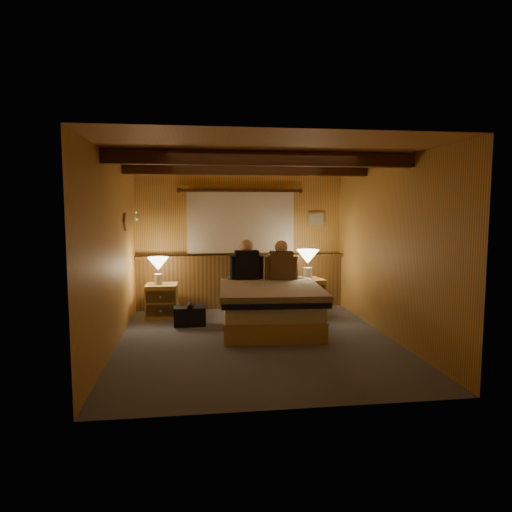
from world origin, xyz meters
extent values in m
plane|color=#575A67|center=(0.00, 0.00, 0.00)|extent=(4.20, 4.20, 0.00)
plane|color=#B48243|center=(0.00, 0.00, 2.40)|extent=(4.20, 4.20, 0.00)
plane|color=gold|center=(0.00, 2.10, 1.20)|extent=(3.60, 0.00, 3.60)
plane|color=gold|center=(-1.80, 0.00, 1.20)|extent=(0.00, 4.20, 4.20)
plane|color=gold|center=(1.80, 0.00, 1.20)|extent=(0.00, 4.20, 4.20)
plane|color=gold|center=(0.00, -2.10, 1.20)|extent=(3.60, 0.00, 3.60)
cube|color=brown|center=(0.00, 2.04, 0.45)|extent=(3.60, 0.12, 0.90)
cube|color=brown|center=(0.00, 1.98, 0.92)|extent=(3.60, 0.22, 0.04)
cylinder|color=#4D2D13|center=(0.00, 2.02, 2.05)|extent=(2.10, 0.05, 0.05)
sphere|color=#4D2D13|center=(-1.05, 2.02, 2.05)|extent=(0.08, 0.08, 0.08)
sphere|color=#4D2D13|center=(1.05, 2.02, 2.05)|extent=(0.08, 0.08, 0.08)
cube|color=#EFE3CF|center=(0.00, 2.03, 1.50)|extent=(1.85, 0.08, 1.05)
cube|color=#4D2D13|center=(0.00, -0.60, 2.31)|extent=(3.60, 0.15, 0.16)
cube|color=#4D2D13|center=(0.00, 0.90, 2.31)|extent=(3.60, 0.15, 0.16)
cylinder|color=white|center=(-1.74, 1.60, 1.75)|extent=(0.03, 0.55, 0.03)
torus|color=white|center=(-1.71, 1.45, 1.63)|extent=(0.01, 0.21, 0.21)
torus|color=white|center=(-1.71, 1.68, 1.63)|extent=(0.01, 0.21, 0.21)
cube|color=#AB8355|center=(1.35, 2.08, 1.55)|extent=(0.30, 0.03, 0.25)
cube|color=#BFB99D|center=(1.35, 2.06, 1.55)|extent=(0.24, 0.01, 0.19)
cube|color=tan|center=(0.28, 0.64, 0.13)|extent=(1.46, 1.88, 0.27)
cube|color=silver|center=(0.28, 0.64, 0.38)|extent=(1.42, 1.83, 0.22)
cube|color=black|center=(0.27, 0.42, 0.51)|extent=(1.49, 1.52, 0.07)
cube|color=tan|center=(0.28, 0.54, 0.57)|extent=(1.55, 1.70, 0.11)
cube|color=silver|center=(-0.01, 1.36, 0.56)|extent=(0.56, 0.34, 0.14)
cube|color=silver|center=(0.67, 1.32, 0.56)|extent=(0.56, 0.34, 0.14)
cube|color=tan|center=(-1.33, 1.46, 0.27)|extent=(0.50, 0.45, 0.54)
cube|color=brown|center=(-1.33, 1.25, 0.38)|extent=(0.44, 0.03, 0.19)
cube|color=brown|center=(-1.33, 1.25, 0.16)|extent=(0.44, 0.03, 0.19)
cylinder|color=white|center=(-1.33, 1.25, 0.38)|extent=(0.03, 0.03, 0.03)
cylinder|color=white|center=(-1.33, 1.25, 0.16)|extent=(0.03, 0.03, 0.03)
cube|color=tan|center=(1.01, 1.40, 0.29)|extent=(0.61, 0.57, 0.59)
cube|color=brown|center=(1.05, 1.18, 0.41)|extent=(0.48, 0.11, 0.21)
cube|color=brown|center=(1.05, 1.18, 0.18)|extent=(0.48, 0.11, 0.21)
cylinder|color=white|center=(1.05, 1.18, 0.41)|extent=(0.03, 0.03, 0.03)
cylinder|color=white|center=(1.05, 1.18, 0.18)|extent=(0.03, 0.03, 0.03)
cylinder|color=silver|center=(-1.38, 1.44, 0.63)|extent=(0.13, 0.13, 0.17)
cylinder|color=white|center=(-1.38, 1.44, 0.74)|extent=(0.02, 0.02, 0.09)
cone|color=#FFF1C6|center=(-1.38, 1.44, 0.88)|extent=(0.33, 0.33, 0.20)
cylinder|color=silver|center=(1.04, 1.41, 0.68)|extent=(0.14, 0.14, 0.18)
cylinder|color=white|center=(1.04, 1.41, 0.80)|extent=(0.02, 0.02, 0.10)
cone|color=#FFF1C6|center=(1.04, 1.41, 0.96)|extent=(0.37, 0.37, 0.22)
cube|color=black|center=(0.01, 1.26, 0.84)|extent=(0.37, 0.22, 0.48)
cylinder|color=black|center=(-0.20, 1.26, 0.80)|extent=(0.12, 0.12, 0.38)
cylinder|color=black|center=(0.23, 1.27, 0.80)|extent=(0.12, 0.12, 0.38)
sphere|color=tan|center=(0.01, 1.26, 1.15)|extent=(0.21, 0.21, 0.21)
cube|color=#523A20|center=(0.55, 1.16, 0.84)|extent=(0.38, 0.24, 0.47)
cylinder|color=#523A20|center=(0.34, 1.18, 0.80)|extent=(0.11, 0.11, 0.38)
cylinder|color=#523A20|center=(0.76, 1.15, 0.80)|extent=(0.11, 0.11, 0.38)
sphere|color=tan|center=(0.55, 1.16, 1.14)|extent=(0.21, 0.21, 0.21)
cube|color=black|center=(-0.89, 0.92, 0.14)|extent=(0.47, 0.29, 0.28)
cylinder|color=black|center=(-0.89, 0.92, 0.30)|extent=(0.08, 0.28, 0.07)
camera|label=1|loc=(-0.79, -5.84, 1.75)|focal=32.00mm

